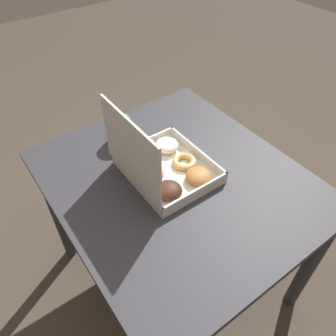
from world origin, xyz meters
The scene contains 4 objects.
ground_plane centered at (0.00, 0.00, 0.00)m, with size 8.00×8.00×0.00m, color #42382D.
dining_table centered at (0.00, 0.00, 0.60)m, with size 0.95×0.84×0.70m.
donut_box centered at (0.04, 0.04, 0.75)m, with size 0.33×0.29×0.30m.
coffee_mug centered at (0.31, 0.05, 0.76)m, with size 0.09×0.09×0.10m.
Camera 1 is at (-0.65, 0.51, 1.55)m, focal length 35.00 mm.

